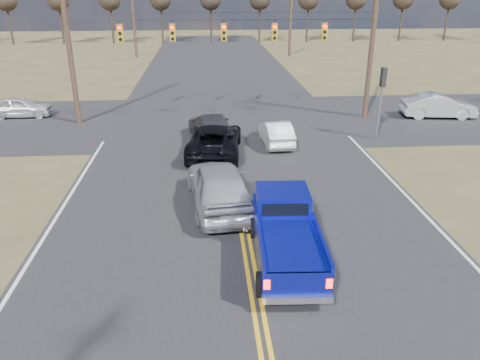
{
  "coord_description": "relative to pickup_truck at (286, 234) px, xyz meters",
  "views": [
    {
      "loc": [
        -1.24,
        -10.66,
        7.95
      ],
      "look_at": [
        -0.07,
        4.61,
        1.5
      ],
      "focal_mm": 35.0,
      "sensor_mm": 36.0,
      "label": 1
    }
  ],
  "objects": [
    {
      "name": "cross_car_west",
      "position": [
        -14.14,
        18.05,
        -0.24
      ],
      "size": [
        1.76,
        4.0,
        1.34
      ],
      "primitive_type": "imported",
      "rotation": [
        0.0,
        0.0,
        1.62
      ],
      "color": "silver",
      "rests_on": "ground"
    },
    {
      "name": "road_main",
      "position": [
        -1.1,
        8.33,
        -0.91
      ],
      "size": [
        14.0,
        120.0,
        0.02
      ],
      "primitive_type": "cube",
      "color": "#28282B",
      "rests_on": "ground"
    },
    {
      "name": "treeline",
      "position": [
        -1.1,
        25.29,
        4.79
      ],
      "size": [
        87.0,
        117.8,
        7.4
      ],
      "color": "#33261C",
      "rests_on": "ground"
    },
    {
      "name": "silver_suv",
      "position": [
        -1.9,
        3.93,
        -0.01
      ],
      "size": [
        2.68,
        5.46,
        1.79
      ],
      "primitive_type": "imported",
      "rotation": [
        0.0,
        0.0,
        3.25
      ],
      "color": "#A7A9AF",
      "rests_on": "ground"
    },
    {
      "name": "white_car_queue",
      "position": [
        1.39,
        11.41,
        -0.27
      ],
      "size": [
        1.54,
        3.94,
        1.28
      ],
      "primitive_type": "imported",
      "rotation": [
        0.0,
        0.0,
        3.19
      ],
      "color": "silver",
      "rests_on": "ground"
    },
    {
      "name": "utility_poles",
      "position": [
        -1.1,
        15.33,
        4.32
      ],
      "size": [
        19.6,
        58.32,
        10.0
      ],
      "color": "#473323",
      "rests_on": "ground"
    },
    {
      "name": "ground",
      "position": [
        -1.1,
        -1.67,
        -0.91
      ],
      "size": [
        160.0,
        160.0,
        0.0
      ],
      "primitive_type": "plane",
      "color": "brown",
      "rests_on": "ground"
    },
    {
      "name": "black_suv",
      "position": [
        -1.9,
        10.03,
        -0.16
      ],
      "size": [
        3.06,
        5.65,
        1.51
      ],
      "primitive_type": "imported",
      "rotation": [
        0.0,
        0.0,
        3.03
      ],
      "color": "black",
      "rests_on": "ground"
    },
    {
      "name": "cross_car_east_near",
      "position": [
        12.49,
        15.88,
        -0.16
      ],
      "size": [
        2.1,
        4.71,
        1.5
      ],
      "primitive_type": "imported",
      "rotation": [
        0.0,
        0.0,
        1.46
      ],
      "color": "#AFB3B8",
      "rests_on": "ground"
    },
    {
      "name": "road_cross",
      "position": [
        -1.1,
        16.33,
        -0.91
      ],
      "size": [
        120.0,
        12.0,
        0.02
      ],
      "primitive_type": "cube",
      "color": "#28282B",
      "rests_on": "ground"
    },
    {
      "name": "dgrey_car_queue",
      "position": [
        -2.02,
        12.04,
        -0.15
      ],
      "size": [
        2.78,
        5.43,
        1.51
      ],
      "primitive_type": "imported",
      "rotation": [
        0.0,
        0.0,
        3.27
      ],
      "color": "#38383E",
      "rests_on": "ground"
    },
    {
      "name": "signal_gantry",
      "position": [
        -0.6,
        16.11,
        4.16
      ],
      "size": [
        19.6,
        4.83,
        10.0
      ],
      "color": "#473323",
      "rests_on": "ground"
    },
    {
      "name": "pickup_truck",
      "position": [
        0.0,
        0.0,
        0.0
      ],
      "size": [
        2.19,
        5.07,
        1.87
      ],
      "rotation": [
        0.0,
        0.0,
        -0.05
      ],
      "color": "black",
      "rests_on": "ground"
    }
  ]
}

